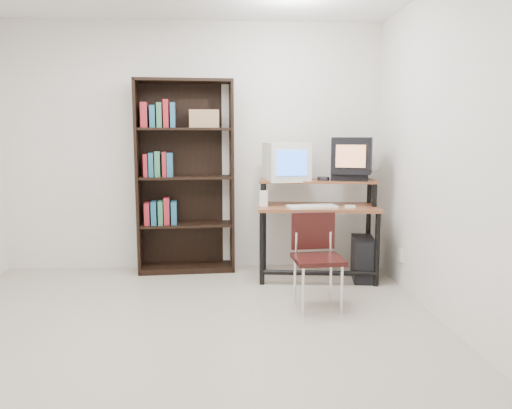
{
  "coord_description": "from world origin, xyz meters",
  "views": [
    {
      "loc": [
        0.34,
        -3.37,
        1.44
      ],
      "look_at": [
        0.61,
        1.1,
        0.81
      ],
      "focal_mm": 35.0,
      "sensor_mm": 36.0,
      "label": 1
    }
  ],
  "objects": [
    {
      "name": "mousepad",
      "position": [
        1.53,
        1.33,
        0.72
      ],
      "size": [
        0.24,
        0.2,
        0.01
      ],
      "primitive_type": "cube",
      "rotation": [
        0.0,
        0.0,
        0.1
      ],
      "color": "black",
      "rests_on": "computer_desk"
    },
    {
      "name": "wall_outlet",
      "position": [
        1.99,
        1.15,
        0.3
      ],
      "size": [
        0.02,
        0.08,
        0.12
      ],
      "primitive_type": "cube",
      "color": "beige",
      "rests_on": "right_wall"
    },
    {
      "name": "computer_desk",
      "position": [
        1.25,
        1.5,
        0.68
      ],
      "size": [
        1.23,
        0.71,
        0.98
      ],
      "rotation": [
        0.0,
        0.0,
        -0.11
      ],
      "color": "brown",
      "rests_on": "floor"
    },
    {
      "name": "vcr",
      "position": [
        1.57,
        1.54,
        1.01
      ],
      "size": [
        0.41,
        0.34,
        0.08
      ],
      "primitive_type": "cube",
      "rotation": [
        0.0,
        0.0,
        -0.24
      ],
      "color": "black",
      "rests_on": "computer_desk"
    },
    {
      "name": "back_wall",
      "position": [
        0.0,
        2.0,
        1.3
      ],
      "size": [
        4.0,
        0.01,
        2.6
      ],
      "primitive_type": "cube",
      "color": "silver",
      "rests_on": "floor"
    },
    {
      "name": "desk_speaker",
      "position": [
        0.71,
        1.49,
        0.8
      ],
      "size": [
        0.09,
        0.09,
        0.17
      ],
      "primitive_type": "cube",
      "rotation": [
        0.0,
        0.0,
        -0.2
      ],
      "color": "silver",
      "rests_on": "computer_desk"
    },
    {
      "name": "crt_monitor",
      "position": [
        0.95,
        1.62,
        1.16
      ],
      "size": [
        0.46,
        0.47,
        0.39
      ],
      "rotation": [
        0.0,
        0.0,
        0.15
      ],
      "color": "silver",
      "rests_on": "computer_desk"
    },
    {
      "name": "keyboard",
      "position": [
        1.17,
        1.36,
        0.74
      ],
      "size": [
        0.49,
        0.27,
        0.03
      ],
      "primitive_type": "cube",
      "rotation": [
        0.0,
        0.0,
        0.13
      ],
      "color": "silver",
      "rests_on": "computer_desk"
    },
    {
      "name": "school_chair",
      "position": [
        1.09,
        0.65,
        0.48
      ],
      "size": [
        0.42,
        0.42,
        0.78
      ],
      "rotation": [
        0.0,
        0.0,
        0.07
      ],
      "color": "black",
      "rests_on": "floor"
    },
    {
      "name": "crt_tv",
      "position": [
        1.6,
        1.55,
        1.23
      ],
      "size": [
        0.48,
        0.47,
        0.36
      ],
      "rotation": [
        0.0,
        0.0,
        -0.32
      ],
      "color": "black",
      "rests_on": "vcr"
    },
    {
      "name": "mouse",
      "position": [
        1.54,
        1.34,
        0.74
      ],
      "size": [
        0.11,
        0.07,
        0.03
      ],
      "primitive_type": "cube",
      "rotation": [
        0.0,
        0.0,
        -0.13
      ],
      "color": "white",
      "rests_on": "mousepad"
    },
    {
      "name": "bookshelf",
      "position": [
        -0.09,
        1.86,
        1.01
      ],
      "size": [
        1.01,
        0.39,
        1.99
      ],
      "rotation": [
        0.0,
        0.0,
        0.06
      ],
      "color": "black",
      "rests_on": "floor"
    },
    {
      "name": "floor",
      "position": [
        0.0,
        0.0,
        -0.01
      ],
      "size": [
        4.0,
        4.0,
        0.01
      ],
      "primitive_type": "cube",
      "color": "#B7AC98",
      "rests_on": "ground"
    },
    {
      "name": "front_wall",
      "position": [
        0.0,
        -2.0,
        1.3
      ],
      "size": [
        4.0,
        0.01,
        2.6
      ],
      "primitive_type": "cube",
      "color": "silver",
      "rests_on": "floor"
    },
    {
      "name": "pc_tower",
      "position": [
        1.7,
        1.4,
        0.21
      ],
      "size": [
        0.27,
        0.48,
        0.42
      ],
      "primitive_type": "cube",
      "rotation": [
        0.0,
        0.0,
        -0.15
      ],
      "color": "black",
      "rests_on": "floor"
    },
    {
      "name": "cd_spindle",
      "position": [
        1.31,
        1.53,
        0.99
      ],
      "size": [
        0.13,
        0.13,
        0.05
      ],
      "primitive_type": "cylinder",
      "rotation": [
        0.0,
        0.0,
        -0.05
      ],
      "color": "#26262B",
      "rests_on": "computer_desk"
    },
    {
      "name": "right_wall",
      "position": [
        2.0,
        0.0,
        1.3
      ],
      "size": [
        0.01,
        4.0,
        2.6
      ],
      "primitive_type": "cube",
      "color": "silver",
      "rests_on": "floor"
    }
  ]
}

